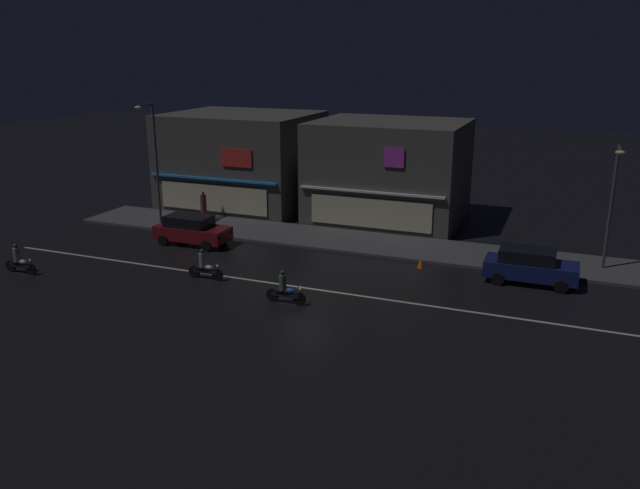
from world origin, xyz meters
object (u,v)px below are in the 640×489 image
(streetlamp_west, at_px, (154,154))
(motorcycle_following, at_px, (19,261))
(traffic_cone, at_px, (421,263))
(parked_car_trailing, at_px, (530,266))
(streetlamp_mid, at_px, (613,197))
(motorcycle_opposite_lane, at_px, (285,290))
(pedestrian_on_sidewalk, at_px, (204,207))
(parked_car_near_kerb, at_px, (192,230))
(motorcycle_lead, at_px, (204,267))

(streetlamp_west, distance_m, motorcycle_following, 11.07)
(streetlamp_west, height_order, traffic_cone, streetlamp_west)
(streetlamp_west, bearing_deg, parked_car_trailing, -5.65)
(streetlamp_west, bearing_deg, traffic_cone, -6.58)
(streetlamp_mid, xyz_separation_m, traffic_cone, (-8.67, -2.84, -3.60))
(motorcycle_following, xyz_separation_m, motorcycle_opposite_lane, (14.00, 1.34, 0.00))
(pedestrian_on_sidewalk, relative_size, motorcycle_opposite_lane, 0.99)
(pedestrian_on_sidewalk, height_order, parked_car_near_kerb, pedestrian_on_sidewalk)
(streetlamp_west, bearing_deg, motorcycle_opposite_lane, -34.55)
(streetlamp_mid, bearing_deg, motorcycle_lead, -155.01)
(streetlamp_west, distance_m, parked_car_trailing, 23.22)
(streetlamp_mid, relative_size, parked_car_near_kerb, 1.45)
(parked_car_near_kerb, xyz_separation_m, motorcycle_opposite_lane, (8.74, -6.18, -0.24))
(parked_car_near_kerb, height_order, motorcycle_following, parked_car_near_kerb)
(streetlamp_mid, height_order, parked_car_near_kerb, streetlamp_mid)
(streetlamp_west, bearing_deg, parked_car_near_kerb, -33.11)
(parked_car_near_kerb, height_order, traffic_cone, parked_car_near_kerb)
(streetlamp_mid, distance_m, pedestrian_on_sidewalk, 24.06)
(streetlamp_west, xyz_separation_m, motorcycle_opposite_lane, (13.04, -8.97, -3.91))
(parked_car_trailing, bearing_deg, motorcycle_lead, -160.06)
(streetlamp_mid, height_order, pedestrian_on_sidewalk, streetlamp_mid)
(traffic_cone, bearing_deg, streetlamp_mid, 18.14)
(parked_car_near_kerb, xyz_separation_m, traffic_cone, (13.19, 0.78, -0.59))
(motorcycle_lead, bearing_deg, parked_car_trailing, -151.74)
(pedestrian_on_sidewalk, height_order, motorcycle_following, pedestrian_on_sidewalk)
(motorcycle_following, bearing_deg, streetlamp_mid, -161.13)
(parked_car_near_kerb, bearing_deg, streetlamp_mid, -170.60)
(streetlamp_mid, bearing_deg, parked_car_near_kerb, -170.60)
(motorcycle_lead, distance_m, traffic_cone, 10.93)
(streetlamp_west, xyz_separation_m, motorcycle_lead, (8.09, -7.60, -3.91))
(motorcycle_following, bearing_deg, pedestrian_on_sidewalk, -108.57)
(pedestrian_on_sidewalk, relative_size, traffic_cone, 3.42)
(motorcycle_opposite_lane, bearing_deg, pedestrian_on_sidewalk, -43.57)
(streetlamp_west, height_order, motorcycle_opposite_lane, streetlamp_west)
(pedestrian_on_sidewalk, bearing_deg, parked_car_trailing, 63.54)
(motorcycle_lead, xyz_separation_m, traffic_cone, (9.39, 5.58, -0.36))
(streetlamp_mid, distance_m, motorcycle_lead, 20.19)
(streetlamp_mid, bearing_deg, motorcycle_following, -157.68)
(streetlamp_west, distance_m, motorcycle_lead, 11.77)
(pedestrian_on_sidewalk, relative_size, parked_car_trailing, 0.44)
(parked_car_trailing, height_order, motorcycle_following, parked_car_trailing)
(motorcycle_lead, bearing_deg, parked_car_near_kerb, -43.30)
(traffic_cone, bearing_deg, motorcycle_lead, -149.29)
(streetlamp_west, distance_m, streetlamp_mid, 26.18)
(pedestrian_on_sidewalk, bearing_deg, motorcycle_following, -30.62)
(motorcycle_following, relative_size, motorcycle_opposite_lane, 1.00)
(motorcycle_opposite_lane, height_order, traffic_cone, motorcycle_opposite_lane)
(parked_car_trailing, relative_size, traffic_cone, 7.82)
(pedestrian_on_sidewalk, distance_m, motorcycle_following, 12.46)
(motorcycle_lead, height_order, motorcycle_opposite_lane, same)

